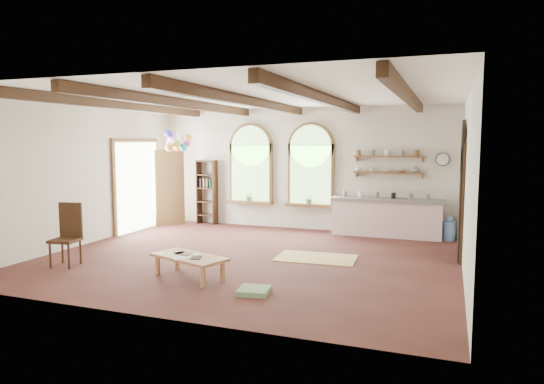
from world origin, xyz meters
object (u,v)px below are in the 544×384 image
at_px(coffee_table, 189,258).
at_px(side_chair, 66,248).
at_px(kitchen_counter, 386,217).
at_px(balloon_cluster, 178,141).

xyz_separation_m(coffee_table, side_chair, (-2.58, -0.08, -0.00)).
height_order(kitchen_counter, balloon_cluster, balloon_cluster).
height_order(kitchen_counter, side_chair, side_chair).
bearing_deg(side_chair, coffee_table, 1.78).
bearing_deg(balloon_cluster, side_chair, -89.72).
height_order(coffee_table, side_chair, side_chair).
bearing_deg(coffee_table, kitchen_counter, 61.11).
xyz_separation_m(kitchen_counter, balloon_cluster, (-5.30, -0.90, 1.86)).
bearing_deg(kitchen_counter, balloon_cluster, -170.39).
bearing_deg(coffee_table, balloon_cluster, 123.00).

